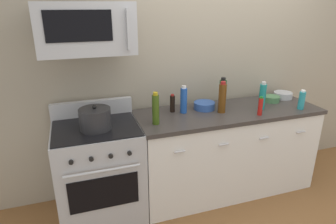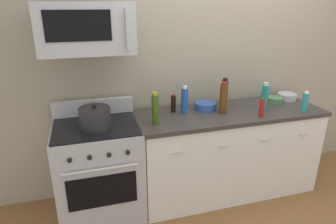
# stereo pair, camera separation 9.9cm
# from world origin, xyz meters

# --- Properties ---
(ground_plane) EXTENTS (5.98, 5.98, 0.00)m
(ground_plane) POSITION_xyz_m (0.00, 0.00, 0.00)
(ground_plane) COLOR brown
(back_wall) EXTENTS (4.98, 0.10, 2.70)m
(back_wall) POSITION_xyz_m (0.00, 0.41, 1.35)
(back_wall) COLOR #9E937F
(back_wall) RESTS_ON ground_plane
(counter_unit) EXTENTS (1.89, 0.66, 0.92)m
(counter_unit) POSITION_xyz_m (-0.00, -0.00, 0.46)
(counter_unit) COLOR white
(counter_unit) RESTS_ON ground_plane
(range_oven) EXTENTS (0.76, 0.69, 1.07)m
(range_oven) POSITION_xyz_m (-1.32, 0.00, 0.47)
(range_oven) COLOR #B7BABF
(range_oven) RESTS_ON ground_plane
(microwave) EXTENTS (0.74, 0.44, 0.40)m
(microwave) POSITION_xyz_m (-1.32, 0.05, 1.75)
(microwave) COLOR #B7BABF
(bottle_soy_sauce_dark) EXTENTS (0.05, 0.05, 0.18)m
(bottle_soy_sauce_dark) POSITION_xyz_m (-0.56, 0.14, 1.01)
(bottle_soy_sauce_dark) COLOR black
(bottle_soy_sauce_dark) RESTS_ON countertop_slab
(bottle_olive_oil) EXTENTS (0.06, 0.06, 0.30)m
(bottle_olive_oil) POSITION_xyz_m (-0.80, -0.11, 1.06)
(bottle_olive_oil) COLOR #385114
(bottle_olive_oil) RESTS_ON countertop_slab
(bottle_wine_green) EXTENTS (0.07, 0.07, 0.31)m
(bottle_wine_green) POSITION_xyz_m (-0.02, 0.12, 1.07)
(bottle_wine_green) COLOR #19471E
(bottle_wine_green) RESTS_ON countertop_slab
(bottle_sparkling_teal) EXTENTS (0.07, 0.07, 0.28)m
(bottle_sparkling_teal) POSITION_xyz_m (0.33, -0.07, 1.05)
(bottle_sparkling_teal) COLOR #197F7A
(bottle_sparkling_teal) RESTS_ON countertop_slab
(bottle_wine_amber) EXTENTS (0.08, 0.08, 0.31)m
(bottle_wine_amber) POSITION_xyz_m (-0.10, -0.03, 1.07)
(bottle_wine_amber) COLOR #59330F
(bottle_wine_amber) RESTS_ON countertop_slab
(bottle_dish_soap) EXTENTS (0.06, 0.06, 0.20)m
(bottle_dish_soap) POSITION_xyz_m (0.71, -0.20, 1.02)
(bottle_dish_soap) COLOR teal
(bottle_dish_soap) RESTS_ON countertop_slab
(bottle_soda_blue) EXTENTS (0.07, 0.07, 0.27)m
(bottle_soda_blue) POSITION_xyz_m (-0.46, 0.08, 1.05)
(bottle_soda_blue) COLOR #1E4CA5
(bottle_soda_blue) RESTS_ON countertop_slab
(bottle_hot_sauce_red) EXTENTS (0.04, 0.04, 0.19)m
(bottle_hot_sauce_red) POSITION_xyz_m (0.21, -0.21, 1.01)
(bottle_hot_sauce_red) COLOR #B21914
(bottle_hot_sauce_red) RESTS_ON countertop_slab
(bowl_steel_prep) EXTENTS (0.20, 0.20, 0.07)m
(bowl_steel_prep) POSITION_xyz_m (0.78, 0.16, 0.96)
(bowl_steel_prep) COLOR #B2B5BA
(bowl_steel_prep) RESTS_ON countertop_slab
(bowl_green_glaze) EXTENTS (0.18, 0.18, 0.06)m
(bowl_green_glaze) POSITION_xyz_m (0.58, 0.10, 0.95)
(bowl_green_glaze) COLOR #477A4C
(bowl_green_glaze) RESTS_ON countertop_slab
(bowl_blue_mixing) EXTENTS (0.21, 0.21, 0.07)m
(bowl_blue_mixing) POSITION_xyz_m (-0.22, 0.12, 0.96)
(bowl_blue_mixing) COLOR #2D519E
(bowl_blue_mixing) RESTS_ON countertop_slab
(stockpot) EXTENTS (0.27, 0.27, 0.22)m
(stockpot) POSITION_xyz_m (-1.32, -0.05, 1.01)
(stockpot) COLOR #262628
(stockpot) RESTS_ON range_oven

